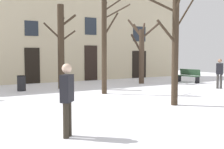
{
  "coord_description": "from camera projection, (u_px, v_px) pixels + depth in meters",
  "views": [
    {
      "loc": [
        -6.87,
        -9.85,
        1.99
      ],
      "look_at": [
        0.0,
        1.77,
        0.98
      ],
      "focal_mm": 43.81,
      "sensor_mm": 36.0,
      "label": 1
    }
  ],
  "objects": [
    {
      "name": "building_facade",
      "position": [
        60.0,
        25.0,
        19.54
      ],
      "size": [
        21.79,
        0.6,
        8.13
      ],
      "color": "beige",
      "rests_on": "ground"
    },
    {
      "name": "litter_bin",
      "position": [
        21.0,
        83.0,
        14.79
      ],
      "size": [
        0.48,
        0.48,
        0.84
      ],
      "color": "black",
      "rests_on": "ground"
    },
    {
      "name": "tree_near_facade",
      "position": [
        105.0,
        42.0,
        13.61
      ],
      "size": [
        1.37,
        1.7,
        4.93
      ],
      "color": "#382B1E",
      "rests_on": "ground"
    },
    {
      "name": "person_by_shop_door",
      "position": [
        220.0,
        72.0,
        15.74
      ],
      "size": [
        0.4,
        0.44,
        1.73
      ],
      "rotation": [
        0.0,
        0.0,
        5.35
      ],
      "color": "#403D3A",
      "rests_on": "ground"
    },
    {
      "name": "tree_left_of_center",
      "position": [
        141.0,
        51.0,
        18.49
      ],
      "size": [
        1.83,
        1.43,
        4.43
      ],
      "color": "#423326",
      "rests_on": "ground"
    },
    {
      "name": "bench_back_to_back_left",
      "position": [
        189.0,
        76.0,
        19.28
      ],
      "size": [
        0.76,
        1.73,
        0.94
      ],
      "rotation": [
        0.0,
        0.0,
        4.86
      ],
      "color": "#2D4C33",
      "rests_on": "ground"
    },
    {
      "name": "person_near_bench",
      "position": [
        67.0,
        96.0,
        6.48
      ],
      "size": [
        0.42,
        0.43,
        1.77
      ],
      "rotation": [
        0.0,
        0.0,
        3.96
      ],
      "color": "#2D271E",
      "rests_on": "ground"
    },
    {
      "name": "tree_right_of_center",
      "position": [
        61.0,
        45.0,
        15.71
      ],
      "size": [
        1.76,
        1.56,
        4.82
      ],
      "color": "#382B1E",
      "rests_on": "ground"
    },
    {
      "name": "tree_foreground",
      "position": [
        175.0,
        44.0,
        10.51
      ],
      "size": [
        2.4,
        2.11,
        5.11
      ],
      "color": "#382B1E",
      "rests_on": "ground"
    },
    {
      "name": "ground_plane",
      "position": [
        132.0,
        99.0,
        12.09
      ],
      "size": [
        34.86,
        34.86,
        0.0
      ],
      "primitive_type": "plane",
      "color": "white"
    }
  ]
}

